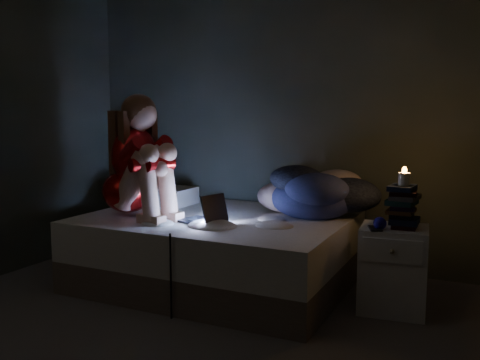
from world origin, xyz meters
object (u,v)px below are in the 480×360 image
Objects in this scene: bed at (217,250)px; nightstand at (393,269)px; woman at (127,156)px; candle at (404,178)px; phone at (373,228)px; laptop at (201,207)px.

bed is 3.41× the size of nightstand.
bed is 0.95m from woman.
nightstand is 0.59m from candle.
phone is at bearing 19.21° from woman.
woman is at bearing 172.18° from phone.
candle reaches higher than phone.
nightstand is (1.84, 0.30, -0.68)m from woman.
nightstand is at bearing 31.82° from phone.
laptop is (0.02, -0.26, 0.36)m from bed.
woman is 1.91m from candle.
laptop is at bearing 174.31° from phone.
laptop is 1.15m from phone.
nightstand is at bearing 0.75° from bed.
bed is 13.26× the size of phone.
bed is 2.10× the size of woman.
laptop reaches higher than nightstand.
woman is 6.33× the size of phone.
phone is at bearing -141.45° from candle.
candle reaches higher than laptop.
woman is 1.99m from nightstand.
woman reaches higher than bed.
nightstand reaches higher than bed.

